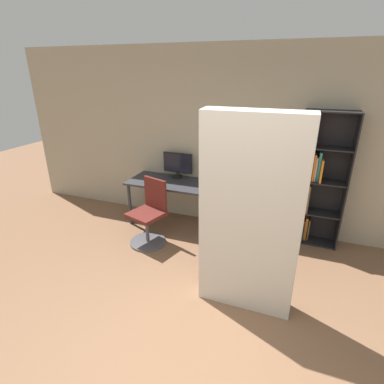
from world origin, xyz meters
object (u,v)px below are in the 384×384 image
(mattress_near, at_px, (250,219))
(bookshelf, at_px, (314,182))
(monitor, at_px, (178,164))
(office_chair, at_px, (149,218))

(mattress_near, bearing_deg, bookshelf, 69.88)
(mattress_near, bearing_deg, monitor, 131.76)
(bookshelf, distance_m, mattress_near, 1.73)
(monitor, relative_size, office_chair, 0.52)
(office_chair, bearing_deg, monitor, 84.85)
(office_chair, xyz_separation_m, mattress_near, (1.53, -0.76, 0.63))
(monitor, xyz_separation_m, office_chair, (-0.08, -0.87, -0.56))
(office_chair, relative_size, mattress_near, 0.46)
(office_chair, bearing_deg, bookshelf, 22.01)
(monitor, height_order, bookshelf, bookshelf)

